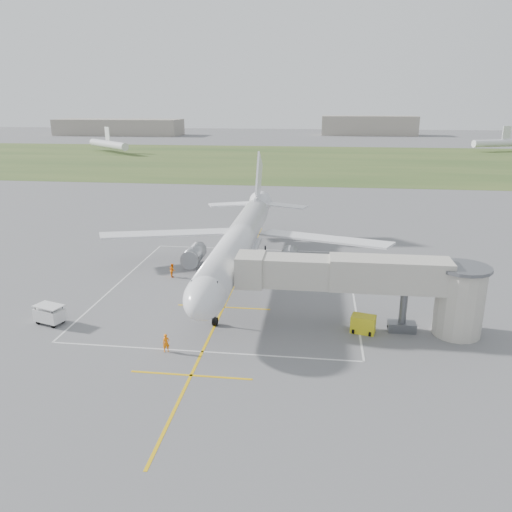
# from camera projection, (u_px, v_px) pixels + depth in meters

# --- Properties ---
(ground) EXTENTS (700.00, 700.00, 0.00)m
(ground) POSITION_uv_depth(u_px,v_px,m) (238.00, 276.00, 62.81)
(ground) COLOR #5E5F61
(ground) RESTS_ON ground
(grass_strip) EXTENTS (700.00, 120.00, 0.02)m
(grass_strip) POSITION_uv_depth(u_px,v_px,m) (294.00, 160.00, 185.95)
(grass_strip) COLOR #324B20
(grass_strip) RESTS_ON ground
(apron_markings) EXTENTS (28.20, 60.00, 0.01)m
(apron_markings) POSITION_uv_depth(u_px,v_px,m) (230.00, 293.00, 57.30)
(apron_markings) COLOR #E0AD0D
(apron_markings) RESTS_ON ground
(airliner) EXTENTS (38.93, 46.75, 13.52)m
(airliner) POSITION_uv_depth(u_px,v_px,m) (239.00, 241.00, 62.22)
(airliner) COLOR silver
(airliner) RESTS_ON ground
(jet_bridge) EXTENTS (23.40, 5.00, 7.20)m
(jet_bridge) POSITION_uv_depth(u_px,v_px,m) (381.00, 283.00, 46.72)
(jet_bridge) COLOR #AFAC9E
(jet_bridge) RESTS_ON ground
(gpu_unit) EXTENTS (2.52, 2.03, 1.67)m
(gpu_unit) POSITION_uv_depth(u_px,v_px,m) (363.00, 324.00, 47.35)
(gpu_unit) COLOR yellow
(gpu_unit) RESTS_ON ground
(baggage_cart) EXTENTS (3.16, 2.44, 1.94)m
(baggage_cart) POSITION_uv_depth(u_px,v_px,m) (50.00, 314.00, 49.15)
(baggage_cart) COLOR silver
(baggage_cart) RESTS_ON ground
(ramp_worker_nose) EXTENTS (0.72, 0.61, 1.68)m
(ramp_worker_nose) POSITION_uv_depth(u_px,v_px,m) (166.00, 343.00, 43.62)
(ramp_worker_nose) COLOR orange
(ramp_worker_nose) RESTS_ON ground
(ramp_worker_wing) EXTENTS (0.97, 1.06, 1.76)m
(ramp_worker_wing) POSITION_uv_depth(u_px,v_px,m) (172.00, 270.00, 62.30)
(ramp_worker_wing) COLOR orange
(ramp_worker_wing) RESTS_ON ground
(distant_hangars) EXTENTS (345.00, 49.00, 12.00)m
(distant_hangars) POSITION_uv_depth(u_px,v_px,m) (280.00, 128.00, 314.42)
(distant_hangars) COLOR gray
(distant_hangars) RESTS_ON ground
(distant_aircraft) EXTENTS (198.27, 48.65, 8.85)m
(distant_aircraft) POSITION_uv_depth(u_px,v_px,m) (310.00, 144.00, 215.12)
(distant_aircraft) COLOR silver
(distant_aircraft) RESTS_ON ground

